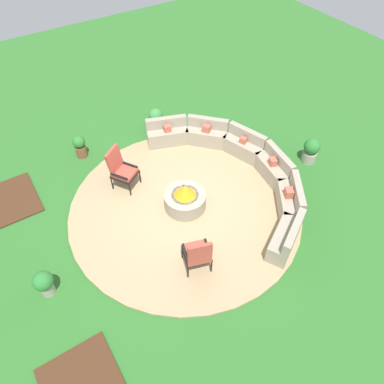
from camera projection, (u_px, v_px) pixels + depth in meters
The scene contains 11 objects.
ground_plane at pixel (185, 207), 8.93m from camera, with size 24.00×24.00×0.00m, color #2D6B28.
patio_circle at pixel (185, 207), 8.91m from camera, with size 5.68×5.68×0.06m, color tan.
mulch_bed_left at pixel (10, 201), 9.06m from camera, with size 1.56×1.29×0.04m, color #472B19.
fire_pit at pixel (185, 199), 8.69m from camera, with size 1.02×1.02×0.70m.
curved_stone_bench at pixel (241, 166), 9.41m from camera, with size 5.40×2.53×0.78m.
lounge_chair_front_left at pixel (121, 168), 8.97m from camera, with size 0.77×0.77×1.14m.
lounge_chair_front_right at pixel (198, 253), 7.32m from camera, with size 0.68×0.67×1.00m.
potted_plant_0 at pixel (156, 117), 10.87m from camera, with size 0.42×0.42×0.64m.
potted_plant_1 at pixel (80, 146), 9.98m from camera, with size 0.34×0.34×0.68m.
potted_plant_2 at pixel (44, 283), 7.11m from camera, with size 0.41×0.41×0.66m.
potted_plant_3 at pixel (311, 150), 9.80m from camera, with size 0.44×0.44×0.74m.
Camera 1 is at (4.95, -2.96, 6.83)m, focal length 33.66 mm.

